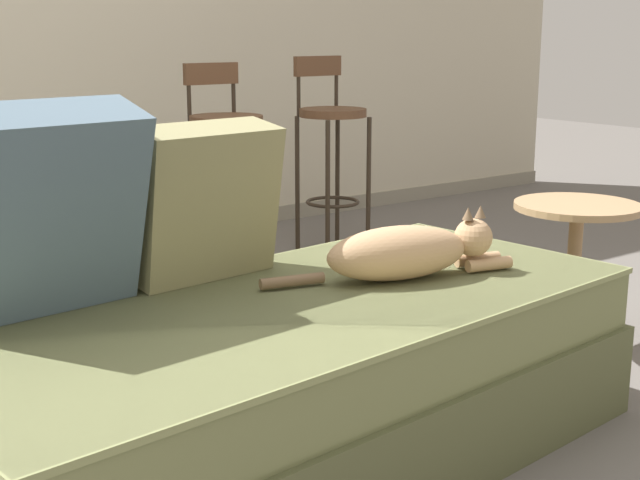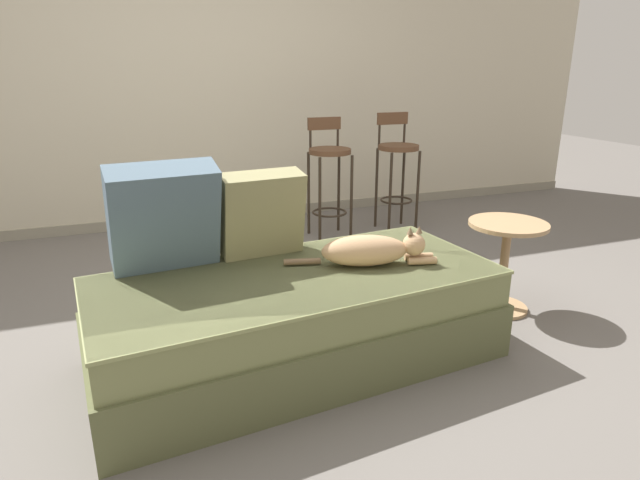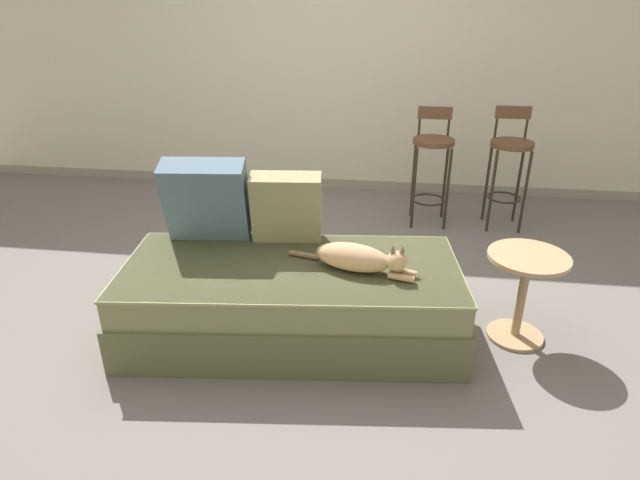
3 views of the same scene
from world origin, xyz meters
The scene contains 8 objects.
ground_plane centered at (0.00, 0.00, 0.00)m, with size 16.00×16.00×0.00m, color #66605B.
couch centered at (0.00, -0.40, 0.23)m, with size 1.98×1.05×0.45m.
throw_pillow_corner centered at (-0.55, -0.13, 0.71)m, with size 0.52×0.35×0.52m.
throw_pillow_middle centered at (-0.08, -0.08, 0.67)m, with size 0.43×0.26×0.43m.
cat centered at (0.37, -0.41, 0.52)m, with size 0.73×0.27×0.19m.
bar_stool_near_window centered at (0.86, 1.41, 0.58)m, with size 0.34×0.34×0.97m.
bar_stool_by_doorway centered at (1.48, 1.41, 0.60)m, with size 0.34×0.34×0.99m.
side_table centered at (1.30, -0.27, 0.35)m, with size 0.44×0.44×0.53m.
Camera 1 is at (-1.24, -2.19, 1.12)m, focal length 50.00 mm.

